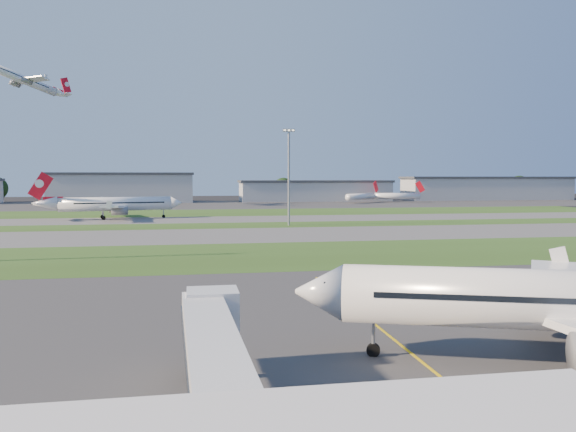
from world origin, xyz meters
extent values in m
plane|color=black|center=(0.00, 0.00, 0.00)|extent=(700.00, 700.00, 0.00)
cube|color=#333335|center=(0.00, 0.00, 0.01)|extent=(300.00, 70.00, 0.01)
cube|color=#2B4517|center=(0.00, 52.00, 0.01)|extent=(300.00, 34.00, 0.01)
cube|color=#515154|center=(0.00, 85.00, 0.01)|extent=(300.00, 32.00, 0.01)
cube|color=#2B4517|center=(0.00, 110.00, 0.01)|extent=(300.00, 18.00, 0.01)
cube|color=#515154|center=(0.00, 132.00, 0.01)|extent=(300.00, 26.00, 0.01)
cube|color=#2B4517|center=(0.00, 165.00, 0.01)|extent=(300.00, 40.00, 0.01)
cube|color=#333335|center=(0.00, 225.00, 0.01)|extent=(400.00, 80.00, 0.01)
cube|color=gold|center=(5.00, 0.00, 0.00)|extent=(0.25, 60.00, 0.02)
cube|color=white|center=(-9.80, -14.00, 4.00)|extent=(3.44, 24.08, 2.60)
cube|color=black|center=(-9.80, -14.00, 4.00)|extent=(3.59, 24.08, 0.80)
cube|color=white|center=(-9.50, -2.60, 4.00)|extent=(3.40, 3.00, 3.00)
cylinder|color=gray|center=(-9.50, -4.50, 1.60)|extent=(0.70, 0.70, 3.20)
cube|color=black|center=(-9.50, -4.50, 0.35)|extent=(2.20, 1.20, 0.70)
cube|color=white|center=(19.53, 1.45, 4.07)|extent=(13.23, 16.50, 1.70)
cylinder|color=slate|center=(17.16, -0.28, 2.86)|extent=(5.20, 3.93, 2.53)
cylinder|color=white|center=(-33.78, 139.80, 4.69)|extent=(33.65, 10.76, 4.24)
cube|color=red|center=(-54.56, 135.61, 10.38)|extent=(7.17, 1.81, 8.44)
cube|color=white|center=(-36.64, 148.33, 4.13)|extent=(11.71, 17.27, 1.72)
cube|color=white|center=(-33.11, 130.83, 4.13)|extent=(5.78, 16.94, 1.72)
cylinder|color=slate|center=(-34.51, 146.25, 2.90)|extent=(5.10, 3.44, 2.57)
cylinder|color=slate|center=(-31.95, 133.56, 2.90)|extent=(5.10, 3.44, 2.57)
cylinder|color=white|center=(-80.00, 214.84, 53.99)|extent=(24.61, 21.27, 3.66)
cube|color=red|center=(-65.89, 226.53, 58.91)|extent=(5.03, 4.25, 7.30)
cube|color=white|center=(-74.34, 209.52, 53.51)|extent=(14.22, 12.07, 1.49)
cube|color=white|center=(-84.18, 221.40, 53.51)|extent=(10.17, 14.91, 1.49)
cylinder|color=slate|center=(-76.80, 210.23, 52.45)|extent=(4.53, 4.29, 2.22)
cylinder|color=slate|center=(-83.94, 218.84, 52.45)|extent=(4.53, 4.29, 2.22)
cylinder|color=white|center=(73.56, 229.80, 3.20)|extent=(21.86, 19.30, 3.20)
cube|color=red|center=(83.45, 238.23, 8.00)|extent=(4.13, 3.59, 6.16)
cylinder|color=white|center=(91.95, 234.21, 3.20)|extent=(25.98, 9.53, 3.20)
cube|color=red|center=(104.54, 231.00, 8.00)|extent=(5.09, 1.57, 6.16)
cylinder|color=gray|center=(15.00, 108.00, 12.50)|extent=(0.60, 0.60, 25.00)
cube|color=gray|center=(15.00, 108.00, 25.40)|extent=(3.20, 0.50, 0.80)
cube|color=#FFF2CC|center=(15.00, 108.00, 25.40)|extent=(2.80, 0.70, 0.35)
cube|color=#A8ACB0|center=(-45.00, 255.00, 7.00)|extent=(70.00, 22.00, 14.00)
cube|color=#383A3F|center=(-45.00, 255.00, 14.60)|extent=(71.40, 23.00, 1.20)
cube|color=#A8ACB0|center=(55.00, 255.00, 5.00)|extent=(80.00, 22.00, 10.00)
cube|color=#383A3F|center=(55.00, 255.00, 10.60)|extent=(81.60, 23.00, 1.20)
cube|color=#A8ACB0|center=(155.00, 255.00, 6.00)|extent=(95.00, 22.00, 12.00)
cube|color=#383A3F|center=(155.00, 255.00, 12.60)|extent=(96.90, 23.00, 1.20)
cylinder|color=black|center=(-20.00, 266.00, 1.80)|extent=(1.00, 1.00, 3.60)
sphere|color=black|center=(-20.00, 266.00, 5.85)|extent=(9.90, 9.90, 9.90)
cylinder|color=black|center=(40.00, 269.00, 2.10)|extent=(1.00, 1.00, 4.20)
sphere|color=black|center=(40.00, 269.00, 6.83)|extent=(11.55, 11.55, 11.55)
cylinder|color=black|center=(115.00, 267.00, 1.90)|extent=(1.00, 1.00, 3.80)
sphere|color=black|center=(115.00, 267.00, 6.17)|extent=(10.45, 10.45, 10.45)
cylinder|color=black|center=(185.00, 271.00, 2.30)|extent=(1.00, 1.00, 4.60)
sphere|color=black|center=(185.00, 271.00, 7.48)|extent=(12.65, 12.65, 12.65)
camera|label=1|loc=(-10.83, -39.95, 13.04)|focal=35.00mm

